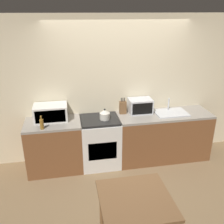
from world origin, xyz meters
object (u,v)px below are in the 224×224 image
(kettle, at_px, (105,115))
(toaster_oven, at_px, (140,106))
(microwave, at_px, (51,113))
(dining_table, at_px, (135,205))
(stove_range, at_px, (100,142))
(bottle, at_px, (42,124))

(kettle, bearing_deg, toaster_oven, 13.98)
(microwave, bearing_deg, dining_table, -63.53)
(stove_range, height_order, bottle, bottle)
(bottle, relative_size, toaster_oven, 0.54)
(kettle, distance_m, dining_table, 1.83)
(kettle, xyz_separation_m, toaster_oven, (0.68, 0.17, 0.05))
(stove_range, height_order, toaster_oven, toaster_oven)
(microwave, height_order, toaster_oven, microwave)
(stove_range, bearing_deg, kettle, -19.23)
(kettle, relative_size, dining_table, 0.24)
(kettle, distance_m, microwave, 0.91)
(kettle, bearing_deg, microwave, 171.42)
(bottle, xyz_separation_m, toaster_oven, (1.71, 0.37, 0.04))
(toaster_oven, bearing_deg, dining_table, -107.63)
(microwave, bearing_deg, kettle, -8.58)
(bottle, bearing_deg, toaster_oven, 12.09)
(dining_table, bearing_deg, microwave, 116.47)
(bottle, xyz_separation_m, dining_table, (1.09, -1.59, -0.36))
(stove_range, relative_size, bottle, 4.01)
(stove_range, xyz_separation_m, bottle, (-0.95, -0.23, 0.54))
(microwave, distance_m, toaster_oven, 1.58)
(kettle, height_order, toaster_oven, toaster_oven)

